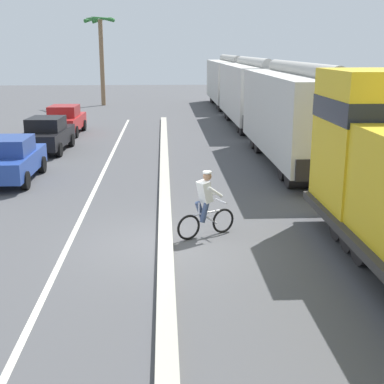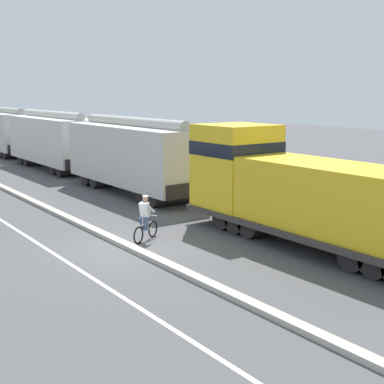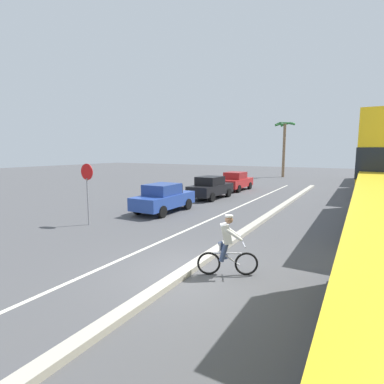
# 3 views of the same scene
# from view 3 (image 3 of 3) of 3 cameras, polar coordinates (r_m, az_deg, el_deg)

# --- Properties ---
(ground_plane) EXTENTS (120.00, 120.00, 0.00)m
(ground_plane) POSITION_cam_3_polar(r_m,az_deg,el_deg) (8.80, -1.19, -15.30)
(ground_plane) COLOR #4C4C4F
(median_curb) EXTENTS (0.36, 36.00, 0.16)m
(median_curb) POSITION_cam_3_polar(r_m,az_deg,el_deg) (14.01, 11.61, -6.29)
(median_curb) COLOR #B2AD9E
(median_curb) RESTS_ON ground
(lane_stripe) EXTENTS (0.14, 36.00, 0.01)m
(lane_stripe) POSITION_cam_3_polar(r_m,az_deg,el_deg) (14.92, 2.78, -5.57)
(lane_stripe) COLOR silver
(lane_stripe) RESTS_ON ground
(hopper_car_middle) EXTENTS (2.90, 10.60, 4.18)m
(hopper_car_middle) POSITION_cam_3_polar(r_m,az_deg,el_deg) (27.69, 32.47, 3.74)
(hopper_car_middle) COLOR silver
(hopper_car_middle) RESTS_ON ground
(hopper_car_trailing) EXTENTS (2.90, 10.60, 4.18)m
(hopper_car_trailing) POSITION_cam_3_polar(r_m,az_deg,el_deg) (39.27, 31.74, 4.64)
(hopper_car_trailing) COLOR beige
(hopper_car_trailing) RESTS_ON ground
(parked_car_blue) EXTENTS (1.85, 4.21, 1.62)m
(parked_car_blue) POSITION_cam_3_polar(r_m,az_deg,el_deg) (17.07, -5.44, -1.12)
(parked_car_blue) COLOR #28479E
(parked_car_blue) RESTS_ON ground
(parked_car_black) EXTENTS (1.98, 4.27, 1.62)m
(parked_car_black) POSITION_cam_3_polar(r_m,az_deg,el_deg) (21.95, 3.57, 0.89)
(parked_car_black) COLOR black
(parked_car_black) RESTS_ON ground
(parked_car_red) EXTENTS (1.91, 4.24, 1.62)m
(parked_car_red) POSITION_cam_3_polar(r_m,az_deg,el_deg) (26.79, 8.34, 2.07)
(parked_car_red) COLOR red
(parked_car_red) RESTS_ON ground
(cyclist) EXTENTS (1.54, 0.86, 1.71)m
(cyclist) POSITION_cam_3_polar(r_m,az_deg,el_deg) (8.50, 6.71, -10.33)
(cyclist) COLOR black
(cyclist) RESTS_ON ground
(stop_sign) EXTENTS (0.76, 0.08, 2.88)m
(stop_sign) POSITION_cam_3_polar(r_m,az_deg,el_deg) (14.72, -19.33, 1.78)
(stop_sign) COLOR gray
(stop_sign) RESTS_ON ground
(palm_tree_near) EXTENTS (2.56, 2.72, 7.39)m
(palm_tree_near) POSITION_cam_3_polar(r_m,az_deg,el_deg) (41.87, 17.18, 9.98)
(palm_tree_near) COLOR #846647
(palm_tree_near) RESTS_ON ground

